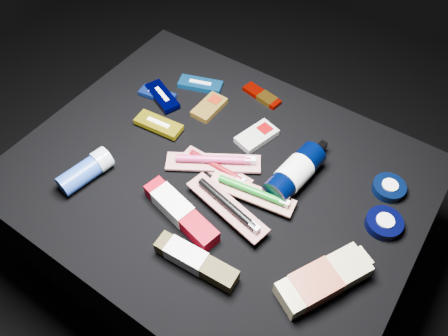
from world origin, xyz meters
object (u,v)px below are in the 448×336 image
Objects in this scene: lotion_bottle at (295,173)px; bodywash_bottle at (322,281)px; toothpaste_carton_red at (178,210)px; deodorant_stick at (86,171)px.

lotion_bottle is 1.04× the size of bodywash_bottle.
bodywash_bottle is at bearing 17.50° from toothpaste_carton_red.
deodorant_stick is at bearing -158.64° from toothpaste_carton_red.
lotion_bottle is at bearing 158.49° from bodywash_bottle.
deodorant_stick is at bearing -145.51° from bodywash_bottle.
deodorant_stick is 0.65× the size of toothpaste_carton_red.
lotion_bottle is at bearing 43.10° from deodorant_stick.
deodorant_stick is at bearing -140.21° from lotion_bottle.
toothpaste_carton_red is at bearing -119.49° from lotion_bottle.
lotion_bottle reaches higher than deodorant_stick.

